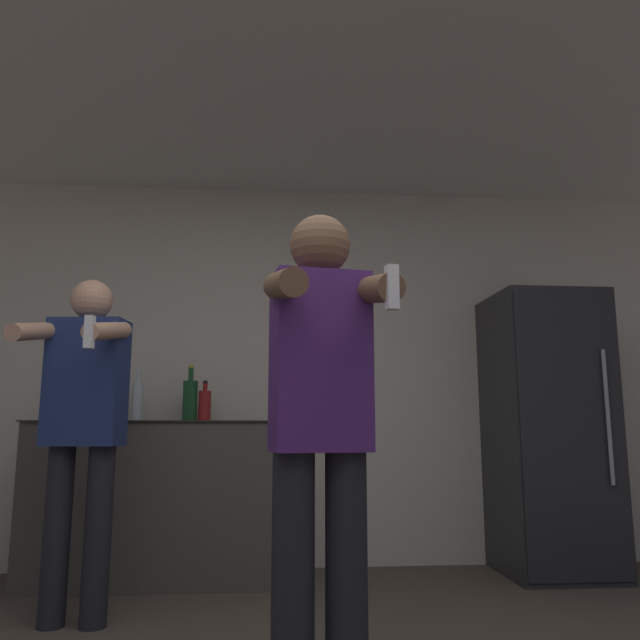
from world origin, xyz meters
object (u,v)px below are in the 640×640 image
bottle_brown_liquor (205,405)px  bottle_dark_rum (190,399)px  bottle_clear_vodka (57,403)px  person_woman_foreground (321,420)px  bottle_red_label (91,401)px  bottle_tall_gin (137,399)px  refrigerator (548,431)px  person_man_side (84,415)px

bottle_brown_liquor → bottle_dark_rum: size_ratio=0.72×
bottle_clear_vodka → person_woman_foreground: person_woman_foreground is taller
bottle_red_label → person_woman_foreground: 2.27m
bottle_red_label → bottle_tall_gin: bearing=0.0°
bottle_dark_rum → person_woman_foreground: person_woman_foreground is taller
refrigerator → person_woman_foreground: size_ratio=1.06×
bottle_red_label → bottle_clear_vodka: (-0.20, 0.00, -0.01)m
refrigerator → bottle_clear_vodka: size_ratio=6.46×
refrigerator → bottle_dark_rum: (-2.27, 0.10, 0.20)m
bottle_brown_liquor → bottle_tall_gin: (-0.42, -0.00, 0.03)m
bottle_tall_gin → bottle_dark_rum: bottle_dark_rum is taller
bottle_tall_gin → bottle_red_label: size_ratio=1.14×
refrigerator → bottle_clear_vodka: refrigerator is taller
refrigerator → bottle_clear_vodka: bearing=178.1°
bottle_brown_liquor → bottle_clear_vodka: size_ratio=0.94×
bottle_dark_rum → refrigerator: bearing=-2.6°
refrigerator → bottle_brown_liquor: bearing=177.3°
refrigerator → bottle_tall_gin: refrigerator is taller
refrigerator → person_woman_foreground: bearing=-132.1°
bottle_clear_vodka → person_woman_foreground: size_ratio=0.16×
bottle_dark_rum → person_woman_foreground: 1.99m
bottle_tall_gin → bottle_dark_rum: 0.32m
bottle_red_label → bottle_dark_rum: 0.60m
refrigerator → bottle_tall_gin: bearing=177.7°
person_woman_foreground → person_man_side: person_woman_foreground is taller
bottle_tall_gin → person_man_side: 0.91m
bottle_tall_gin → bottle_clear_vodka: size_ratio=1.23×
person_woman_foreground → person_man_side: 1.43m
bottle_red_label → person_man_side: (0.22, -0.90, -0.10)m
bottle_brown_liquor → person_man_side: (-0.48, -0.90, -0.08)m
bottle_brown_liquor → person_man_side: 1.03m
bottle_clear_vodka → person_man_side: size_ratio=0.17×
refrigerator → bottle_dark_rum: bearing=177.4°
refrigerator → bottle_clear_vodka: 3.08m
person_man_side → bottle_dark_rum: bearing=66.8°
bottle_brown_liquor → bottle_clear_vodka: bottle_clear_vodka is taller
person_woman_foreground → person_man_side: (-1.06, 0.97, 0.03)m
bottle_red_label → bottle_dark_rum: bearing=0.0°
bottle_brown_liquor → person_man_side: bearing=-118.0°
bottle_brown_liquor → refrigerator: bearing=-2.7°
person_woman_foreground → bottle_brown_liquor: bearing=107.1°
refrigerator → bottle_dark_rum: 2.28m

